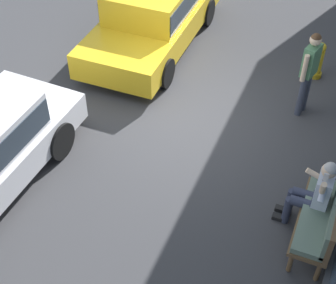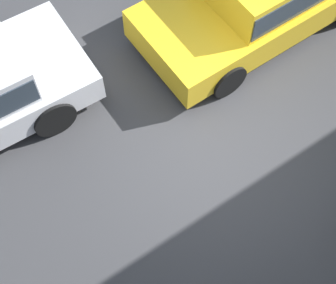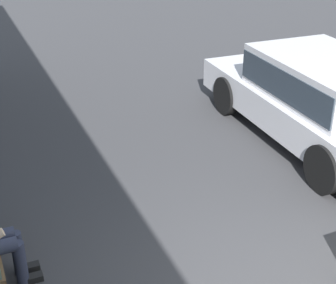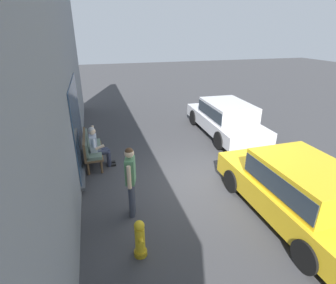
# 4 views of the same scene
# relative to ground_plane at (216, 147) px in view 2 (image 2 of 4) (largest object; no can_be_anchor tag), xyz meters

# --- Properties ---
(ground_plane) EXTENTS (60.00, 60.00, 0.00)m
(ground_plane) POSITION_rel_ground_plane_xyz_m (0.00, 0.00, 0.00)
(ground_plane) COLOR #38383A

